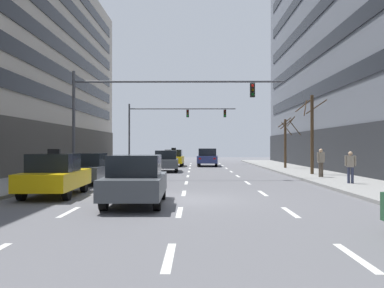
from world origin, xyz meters
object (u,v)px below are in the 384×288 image
object	(u,v)px
taxi_driving_2	(55,175)
car_driving_3	(166,161)
car_driving_1	(136,180)
street_tree_0	(312,132)
street_tree_1	(286,140)
traffic_signal_0	(143,102)
traffic_signal_1	(167,120)
pedestrian_0	(321,161)
car_driving_5	(208,157)
taxi_driving_0	(174,158)
car_driving_4	(89,169)
pedestrian_1	(350,165)

from	to	relation	value
taxi_driving_2	car_driving_3	size ratio (longest dim) A/B	1.01
car_driving_1	taxi_driving_2	world-z (taller)	taxi_driving_2
street_tree_0	street_tree_1	bearing A→B (deg)	89.51
traffic_signal_0	traffic_signal_1	xyz separation A→B (m)	(0.06, 21.66, 0.27)
car_driving_3	pedestrian_0	bearing A→B (deg)	-38.00
traffic_signal_1	street_tree_1	distance (m)	15.98
taxi_driving_2	car_driving_5	xyz separation A→B (m)	(6.64, 24.96, 0.04)
street_tree_0	car_driving_1	bearing A→B (deg)	-125.12
street_tree_0	street_tree_1	distance (m)	8.07
car_driving_3	traffic_signal_1	world-z (taller)	traffic_signal_1
taxi_driving_2	car_driving_3	xyz separation A→B (m)	(3.21, 16.01, -0.01)
taxi_driving_0	car_driving_5	distance (m)	3.30
car_driving_1	car_driving_5	distance (m)	27.54
car_driving_4	traffic_signal_1	xyz separation A→B (m)	(2.38, 25.39, 4.11)
car_driving_1	taxi_driving_2	xyz separation A→B (m)	(-3.45, 2.39, 0.00)
car_driving_1	car_driving_3	size ratio (longest dim) A/B	1.01
traffic_signal_1	pedestrian_0	distance (m)	24.92
taxi_driving_0	car_driving_3	distance (m)	8.77
street_tree_1	pedestrian_0	bearing A→B (deg)	-91.43
taxi_driving_0	car_driving_4	distance (m)	19.64
car_driving_1	pedestrian_1	bearing A→B (deg)	34.84
traffic_signal_1	pedestrian_1	xyz separation A→B (m)	(10.59, -26.62, -3.86)
pedestrian_1	traffic_signal_1	bearing A→B (deg)	111.68
car_driving_5	traffic_signal_0	distance (m)	16.81
taxi_driving_2	street_tree_0	world-z (taller)	street_tree_0
traffic_signal_0	traffic_signal_1	distance (m)	21.66
car_driving_5	pedestrian_0	distance (m)	17.54
car_driving_3	street_tree_1	distance (m)	10.49
car_driving_4	street_tree_0	xyz separation A→B (m)	(13.02, 5.73, 2.09)
car_driving_3	street_tree_0	xyz separation A→B (m)	(9.78, -4.85, 2.07)
taxi_driving_0	car_driving_3	size ratio (longest dim) A/B	1.00
traffic_signal_0	street_tree_0	xyz separation A→B (m)	(10.70, 2.00, -1.75)
street_tree_0	street_tree_1	xyz separation A→B (m)	(0.07, 8.06, -0.42)
taxi_driving_0	car_driving_4	bearing A→B (deg)	-99.93
car_driving_3	car_driving_4	size ratio (longest dim) A/B	1.04
car_driving_3	pedestrian_1	xyz separation A→B (m)	(9.72, -11.81, 0.23)
car_driving_5	car_driving_1	bearing A→B (deg)	-96.66
street_tree_1	pedestrian_0	size ratio (longest dim) A/B	2.61
taxi_driving_0	pedestrian_0	bearing A→B (deg)	-59.87
car_driving_5	street_tree_0	world-z (taller)	street_tree_0
traffic_signal_0	street_tree_1	xyz separation A→B (m)	(10.77, 10.06, -2.17)
car_driving_1	taxi_driving_2	size ratio (longest dim) A/B	0.99
traffic_signal_0	traffic_signal_1	size ratio (longest dim) A/B	1.07
taxi_driving_2	street_tree_0	distance (m)	17.25
street_tree_0	car_driving_3	bearing A→B (deg)	153.63
car_driving_3	pedestrian_0	world-z (taller)	pedestrian_0
car_driving_1	street_tree_0	distance (m)	16.70
street_tree_1	pedestrian_0	world-z (taller)	street_tree_1
street_tree_0	pedestrian_0	size ratio (longest dim) A/B	3.10
street_tree_0	car_driving_4	bearing A→B (deg)	-156.26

